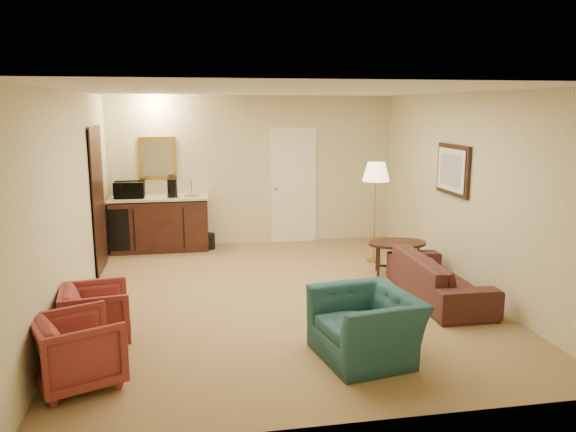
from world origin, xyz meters
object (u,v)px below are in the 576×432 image
object	(u,v)px
teal_armchair	(366,315)
coffee_maker	(172,188)
rose_chair_near	(96,312)
microwave	(129,188)
wetbar_cabinet	(160,224)
coffee_table	(397,258)
floor_lamp	(375,212)
waste_bin	(209,241)
rose_chair_far	(78,347)
sofa	(439,270)

from	to	relation	value
teal_armchair	coffee_maker	size ratio (longest dim) A/B	3.24
rose_chair_near	microwave	distance (m)	3.87
wetbar_cabinet	rose_chair_near	size ratio (longest dim) A/B	2.40
coffee_table	floor_lamp	world-z (taller)	floor_lamp
floor_lamp	coffee_maker	size ratio (longest dim) A/B	5.15
floor_lamp	waste_bin	distance (m)	2.91
wetbar_cabinet	floor_lamp	xyz separation A→B (m)	(3.35, -1.32, 0.33)
waste_bin	teal_armchair	bearing A→B (deg)	-73.57
teal_armchair	rose_chair_far	bearing A→B (deg)	-98.29
wetbar_cabinet	rose_chair_far	world-z (taller)	wetbar_cabinet
rose_chair_far	coffee_table	world-z (taller)	rose_chair_far
teal_armchair	waste_bin	bearing A→B (deg)	-173.78
waste_bin	rose_chair_far	bearing A→B (deg)	-105.80
waste_bin	coffee_maker	size ratio (longest dim) A/B	0.88
rose_chair_far	coffee_table	size ratio (longest dim) A/B	0.83
wetbar_cabinet	floor_lamp	bearing A→B (deg)	-21.51
coffee_table	floor_lamp	xyz separation A→B (m)	(-0.10, 0.74, 0.54)
rose_chair_near	coffee_table	xyz separation A→B (m)	(3.93, 1.75, -0.10)
rose_chair_far	coffee_table	distance (m)	4.75
rose_chair_near	floor_lamp	xyz separation A→B (m)	(3.83, 2.50, 0.45)
coffee_table	waste_bin	distance (m)	3.31
rose_chair_far	rose_chair_near	bearing A→B (deg)	-24.45
rose_chair_far	microwave	world-z (taller)	microwave
sofa	coffee_table	world-z (taller)	sofa
sofa	coffee_table	xyz separation A→B (m)	(-0.15, 1.06, -0.13)
coffee_table	rose_chair_far	bearing A→B (deg)	-146.24
wetbar_cabinet	waste_bin	size ratio (longest dim) A/B	6.06
microwave	rose_chair_far	bearing A→B (deg)	-90.31
sofa	waste_bin	distance (m)	4.14
teal_armchair	microwave	distance (m)	5.33
teal_armchair	wetbar_cabinet	bearing A→B (deg)	-165.22
teal_armchair	waste_bin	xyz separation A→B (m)	(-1.34, 4.54, -0.30)
microwave	coffee_maker	size ratio (longest dim) A/B	1.60
teal_armchair	floor_lamp	size ratio (longest dim) A/B	0.63
sofa	microwave	bearing A→B (deg)	53.83
coffee_table	waste_bin	bearing A→B (deg)	142.98
coffee_table	floor_lamp	size ratio (longest dim) A/B	0.54
teal_armchair	coffee_table	bearing A→B (deg)	142.78
rose_chair_near	floor_lamp	world-z (taller)	floor_lamp
floor_lamp	waste_bin	xyz separation A→B (m)	(-2.54, 1.25, -0.65)
floor_lamp	rose_chair_far	bearing A→B (deg)	-138.71
floor_lamp	microwave	xyz separation A→B (m)	(-3.82, 1.30, 0.30)
microwave	coffee_maker	world-z (taller)	microwave
teal_armchair	waste_bin	size ratio (longest dim) A/B	3.66
wetbar_cabinet	rose_chair_near	xyz separation A→B (m)	(-0.48, -3.82, -0.12)
wetbar_cabinet	coffee_maker	bearing A→B (deg)	-19.19
wetbar_cabinet	coffee_maker	size ratio (longest dim) A/B	5.35
sofa	coffee_maker	xyz separation A→B (m)	(-3.37, 3.05, 0.70)
sofa	waste_bin	world-z (taller)	sofa
sofa	teal_armchair	bearing A→B (deg)	136.93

